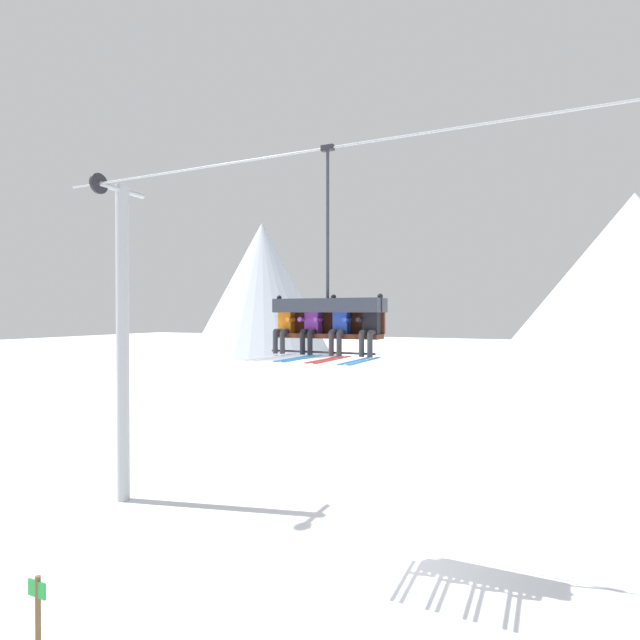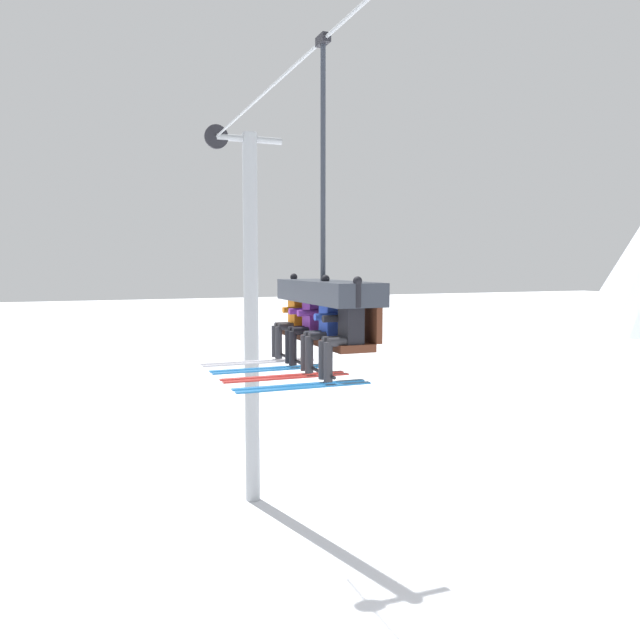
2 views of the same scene
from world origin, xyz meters
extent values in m
plane|color=white|center=(0.00, 0.00, 0.00)|extent=(200.00, 200.00, 0.00)
cone|color=silver|center=(-31.78, 45.62, 8.64)|extent=(18.40, 18.40, 17.28)
cone|color=silver|center=(9.12, 38.27, 7.72)|extent=(23.79, 23.79, 15.45)
cylinder|color=#9EA3A8|center=(-8.14, 0.00, 4.53)|extent=(0.36, 0.36, 9.06)
cylinder|color=#9EA3A8|center=(-8.14, 0.00, 8.91)|extent=(0.16, 1.60, 0.16)
cylinder|color=black|center=(-8.14, -0.80, 8.91)|extent=(0.08, 0.56, 0.56)
cylinder|color=#9EA3A8|center=(-0.20, -0.80, 8.91)|extent=(17.88, 0.05, 0.05)
cube|color=#512819|center=(-1.33, -0.80, 4.90)|extent=(2.37, 0.48, 0.10)
cube|color=#512819|center=(-1.33, -0.52, 5.17)|extent=(2.37, 0.08, 0.45)
cube|color=#2D333D|center=(-1.33, -0.74, 5.55)|extent=(2.42, 0.68, 0.30)
cylinder|color=black|center=(-1.33, -1.12, 4.57)|extent=(2.37, 0.04, 0.04)
cylinder|color=#2D333D|center=(-1.33, -0.80, 7.28)|extent=(0.07, 0.07, 3.16)
cube|color=black|center=(-1.33, -0.80, 8.91)|extent=(0.28, 0.12, 0.12)
cube|color=orange|center=(-2.32, -0.82, 5.21)|extent=(0.32, 0.22, 0.52)
sphere|color=#284C93|center=(-2.32, -0.82, 5.57)|extent=(0.22, 0.22, 0.22)
ellipsoid|color=black|center=(-2.32, -0.92, 5.57)|extent=(0.17, 0.04, 0.08)
cylinder|color=#2D2D33|center=(-2.41, -0.99, 4.99)|extent=(0.11, 0.34, 0.11)
cylinder|color=#2D2D33|center=(-2.23, -0.99, 4.99)|extent=(0.11, 0.34, 0.11)
cylinder|color=#2D2D33|center=(-2.41, -1.16, 4.75)|extent=(0.11, 0.11, 0.48)
cylinder|color=#2D2D33|center=(-2.23, -1.16, 4.75)|extent=(0.11, 0.11, 0.48)
cube|color=#B2B2BC|center=(-2.41, -1.46, 4.46)|extent=(0.09, 1.70, 0.02)
cube|color=#B2B2BC|center=(-2.23, -1.46, 4.46)|extent=(0.09, 1.70, 0.02)
cylinder|color=orange|center=(-2.51, -0.82, 5.56)|extent=(0.09, 0.09, 0.30)
sphere|color=black|center=(-2.51, -0.82, 5.73)|extent=(0.11, 0.11, 0.11)
cylinder|color=orange|center=(-2.13, -0.97, 5.25)|extent=(0.09, 0.30, 0.09)
cube|color=purple|center=(-1.66, -0.82, 5.21)|extent=(0.32, 0.22, 0.52)
sphere|color=silver|center=(-1.66, -0.82, 5.57)|extent=(0.22, 0.22, 0.22)
ellipsoid|color=black|center=(-1.66, -0.92, 5.57)|extent=(0.17, 0.04, 0.08)
cylinder|color=black|center=(-1.75, -0.99, 4.99)|extent=(0.11, 0.34, 0.11)
cylinder|color=black|center=(-1.57, -0.99, 4.99)|extent=(0.11, 0.34, 0.11)
cylinder|color=black|center=(-1.75, -1.16, 4.75)|extent=(0.11, 0.11, 0.48)
cylinder|color=black|center=(-1.57, -1.16, 4.75)|extent=(0.11, 0.11, 0.48)
cube|color=#1E6BB2|center=(-1.75, -1.46, 4.46)|extent=(0.09, 1.70, 0.02)
cube|color=#1E6BB2|center=(-1.57, -1.46, 4.46)|extent=(0.09, 1.70, 0.02)
cylinder|color=purple|center=(-1.84, -0.97, 5.25)|extent=(0.09, 0.30, 0.09)
cylinder|color=purple|center=(-1.47, -0.97, 5.25)|extent=(0.09, 0.30, 0.09)
cube|color=#2847B7|center=(-0.99, -0.82, 5.21)|extent=(0.32, 0.22, 0.52)
sphere|color=maroon|center=(-0.99, -0.82, 5.57)|extent=(0.22, 0.22, 0.22)
ellipsoid|color=black|center=(-0.99, -0.92, 5.57)|extent=(0.17, 0.04, 0.08)
cylinder|color=#2D2D33|center=(-1.08, -0.99, 4.99)|extent=(0.11, 0.34, 0.11)
cylinder|color=#2D2D33|center=(-0.91, -0.99, 4.99)|extent=(0.11, 0.34, 0.11)
cylinder|color=#2D2D33|center=(-1.08, -1.16, 4.75)|extent=(0.11, 0.11, 0.48)
cylinder|color=#2D2D33|center=(-0.91, -1.16, 4.75)|extent=(0.11, 0.11, 0.48)
cube|color=#B22823|center=(-1.08, -1.46, 4.46)|extent=(0.09, 1.70, 0.02)
cube|color=#B22823|center=(-0.91, -1.46, 4.46)|extent=(0.09, 1.70, 0.02)
cylinder|color=#2847B7|center=(-1.18, -0.82, 5.56)|extent=(0.09, 0.09, 0.30)
sphere|color=black|center=(-1.18, -0.82, 5.73)|extent=(0.11, 0.11, 0.11)
cylinder|color=#2847B7|center=(-0.81, -0.97, 5.25)|extent=(0.09, 0.30, 0.09)
cube|color=black|center=(-0.33, -0.82, 5.21)|extent=(0.32, 0.22, 0.52)
sphere|color=black|center=(-0.33, -0.82, 5.57)|extent=(0.22, 0.22, 0.22)
ellipsoid|color=black|center=(-0.33, -0.92, 5.57)|extent=(0.17, 0.04, 0.08)
cylinder|color=#2D2D33|center=(-0.42, -0.99, 4.99)|extent=(0.11, 0.34, 0.11)
cylinder|color=#2D2D33|center=(-0.24, -0.99, 4.99)|extent=(0.11, 0.34, 0.11)
cylinder|color=#2D2D33|center=(-0.42, -1.16, 4.75)|extent=(0.11, 0.11, 0.48)
cylinder|color=#2D2D33|center=(-0.24, -1.16, 4.75)|extent=(0.11, 0.11, 0.48)
cube|color=#1E6BB2|center=(-0.42, -1.46, 4.46)|extent=(0.09, 1.70, 0.02)
cube|color=#1E6BB2|center=(-0.24, -1.46, 4.46)|extent=(0.09, 1.70, 0.02)
cylinder|color=black|center=(-0.52, -0.97, 5.25)|extent=(0.09, 0.30, 0.09)
cylinder|color=black|center=(-0.14, -0.82, 5.56)|extent=(0.09, 0.09, 0.30)
sphere|color=black|center=(-0.14, -0.82, 5.73)|extent=(0.11, 0.11, 0.11)
cylinder|color=brown|center=(-3.63, -5.82, 0.80)|extent=(0.08, 0.08, 1.60)
cube|color=#198C33|center=(-3.63, -5.83, 1.42)|extent=(0.36, 0.02, 0.24)
camera|label=1|loc=(3.06, -10.53, 5.37)|focal=28.00mm
camera|label=2|loc=(6.67, -3.96, 5.94)|focal=35.00mm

